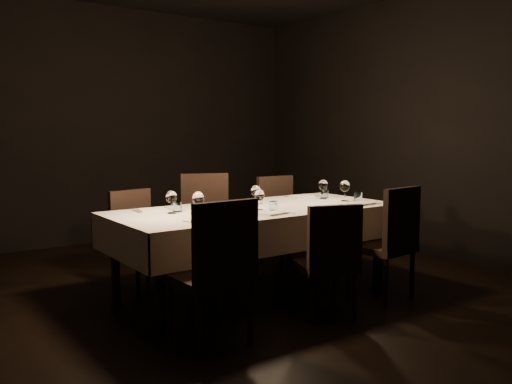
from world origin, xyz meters
TOP-DOWN VIEW (x-y plane):
  - room at (0.00, 0.00)m, footprint 5.01×6.01m
  - dining_table at (0.00, 0.00)m, footprint 2.52×1.12m
  - chair_near_left at (-0.91, -0.82)m, footprint 0.48×0.48m
  - place_setting_near_left at (-0.63, -0.22)m, footprint 0.36×0.41m
  - chair_near_center at (0.07, -0.85)m, footprint 0.54×0.54m
  - place_setting_near_center at (-0.04, -0.22)m, footprint 0.33×0.40m
  - chair_near_right at (0.83, -0.79)m, footprint 0.51×0.51m
  - place_setting_near_right at (0.96, -0.22)m, footprint 0.37×0.42m
  - chair_far_left at (-0.78, 0.77)m, footprint 0.50×0.50m
  - place_setting_far_left at (-0.74, 0.22)m, footprint 0.34×0.41m
  - chair_far_center at (-0.02, 0.82)m, footprint 0.62×0.62m
  - place_setting_far_center at (0.09, 0.22)m, footprint 0.34×0.40m
  - chair_far_right at (0.87, 0.75)m, footprint 0.47×0.47m
  - place_setting_far_right at (0.90, 0.22)m, footprint 0.34×0.41m

SIDE VIEW (x-z plane):
  - chair_near_center at x=0.07m, z-range 0.05..0.94m
  - chair_far_left at x=-0.78m, z-range 0.05..0.94m
  - chair_far_right at x=0.87m, z-range 0.05..0.99m
  - chair_near_right at x=0.83m, z-range 0.05..1.01m
  - chair_near_left at x=-0.91m, z-range 0.05..1.04m
  - chair_far_center at x=-0.02m, z-range 0.05..1.05m
  - dining_table at x=0.00m, z-range 0.31..1.07m
  - place_setting_near_center at x=-0.04m, z-range 0.74..0.92m
  - place_setting_far_center at x=0.09m, z-range 0.74..0.92m
  - place_setting_far_left at x=-0.74m, z-range 0.74..0.93m
  - place_setting_far_right at x=0.90m, z-range 0.74..0.93m
  - place_setting_near_left at x=-0.63m, z-range 0.74..0.94m
  - place_setting_near_right at x=0.96m, z-range 0.74..0.94m
  - room at x=0.00m, z-range -0.01..3.01m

